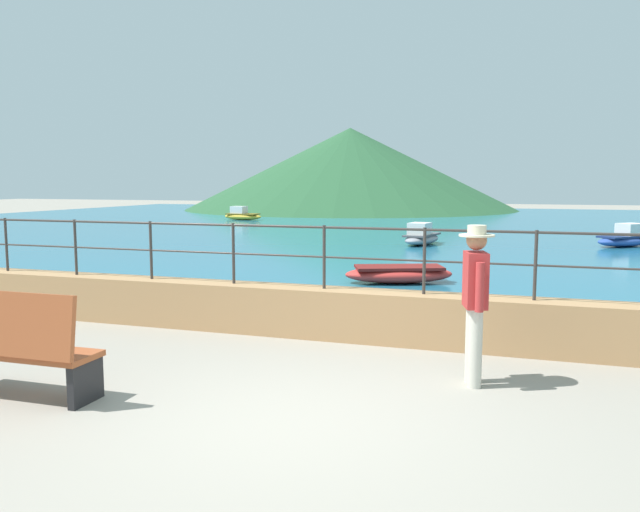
{
  "coord_description": "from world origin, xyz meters",
  "views": [
    {
      "loc": [
        2.08,
        -5.31,
        2.21
      ],
      "look_at": [
        -0.94,
        3.7,
        1.1
      ],
      "focal_mm": 35.89,
      "sensor_mm": 36.0,
      "label": 1
    }
  ],
  "objects_px": {
    "boat_1": "(626,238)",
    "boat_2": "(242,215)",
    "bench_main": "(13,345)",
    "boat_4": "(421,237)",
    "person_walking": "(475,297)",
    "boat_3": "(399,274)"
  },
  "relations": [
    {
      "from": "boat_1",
      "to": "boat_3",
      "type": "xyz_separation_m",
      "value": [
        -5.62,
        -9.98,
        -0.07
      ]
    },
    {
      "from": "person_walking",
      "to": "boat_4",
      "type": "bearing_deg",
      "value": 101.67
    },
    {
      "from": "boat_1",
      "to": "boat_4",
      "type": "bearing_deg",
      "value": -166.7
    },
    {
      "from": "person_walking",
      "to": "boat_1",
      "type": "relative_size",
      "value": 0.76
    },
    {
      "from": "boat_1",
      "to": "boat_4",
      "type": "relative_size",
      "value": 0.95
    },
    {
      "from": "person_walking",
      "to": "boat_2",
      "type": "relative_size",
      "value": 0.74
    },
    {
      "from": "boat_1",
      "to": "boat_3",
      "type": "relative_size",
      "value": 0.93
    },
    {
      "from": "boat_2",
      "to": "boat_1",
      "type": "bearing_deg",
      "value": -26.8
    },
    {
      "from": "boat_1",
      "to": "boat_2",
      "type": "bearing_deg",
      "value": 153.2
    },
    {
      "from": "bench_main",
      "to": "boat_4",
      "type": "relative_size",
      "value": 0.71
    },
    {
      "from": "boat_1",
      "to": "boat_3",
      "type": "distance_m",
      "value": 11.45
    },
    {
      "from": "bench_main",
      "to": "boat_4",
      "type": "bearing_deg",
      "value": 85.36
    },
    {
      "from": "boat_2",
      "to": "bench_main",
      "type": "bearing_deg",
      "value": -69.05
    },
    {
      "from": "bench_main",
      "to": "boat_1",
      "type": "height_order",
      "value": "bench_main"
    },
    {
      "from": "boat_2",
      "to": "boat_3",
      "type": "bearing_deg",
      "value": -56.34
    },
    {
      "from": "bench_main",
      "to": "boat_3",
      "type": "relative_size",
      "value": 0.69
    },
    {
      "from": "boat_1",
      "to": "boat_2",
      "type": "distance_m",
      "value": 20.7
    },
    {
      "from": "person_walking",
      "to": "boat_2",
      "type": "bearing_deg",
      "value": 120.27
    },
    {
      "from": "boat_1",
      "to": "boat_3",
      "type": "bearing_deg",
      "value": -119.39
    },
    {
      "from": "bench_main",
      "to": "person_walking",
      "type": "relative_size",
      "value": 0.98
    },
    {
      "from": "boat_1",
      "to": "boat_3",
      "type": "height_order",
      "value": "boat_1"
    },
    {
      "from": "person_walking",
      "to": "boat_2",
      "type": "xyz_separation_m",
      "value": [
        -14.97,
        25.66,
        -0.65
      ]
    }
  ]
}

